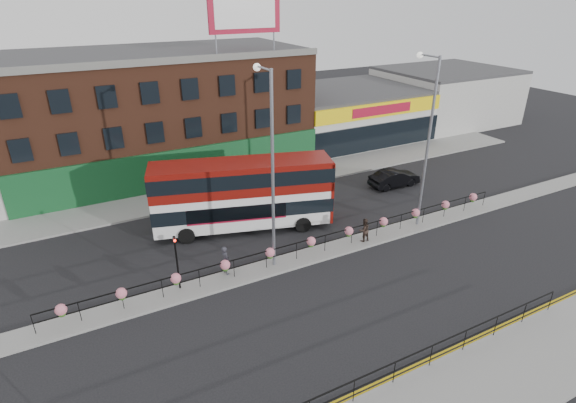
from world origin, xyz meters
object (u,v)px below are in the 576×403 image
car (394,178)px  lamp_column_east (427,129)px  pedestrian_b (364,230)px  lamp_column_west (270,156)px  double_decker_bus (243,188)px  pedestrian_a (225,260)px

car → lamp_column_east: bearing=154.4°
pedestrian_b → lamp_column_west: (-6.32, 0.48, 5.89)m
car → double_decker_bus: bearing=96.1°
car → pedestrian_a: size_ratio=2.50×
lamp_column_east → lamp_column_west: bearing=179.7°
double_decker_bus → lamp_column_east: lamp_column_east is taller
double_decker_bus → pedestrian_a: bearing=-123.4°
car → pedestrian_b: 10.10m
lamp_column_west → lamp_column_east: size_ratio=1.00×
lamp_column_east → pedestrian_a: bearing=179.1°
lamp_column_west → pedestrian_a: bearing=176.5°
double_decker_bus → pedestrian_b: double_decker_bus is taller
lamp_column_east → car: bearing=62.2°
double_decker_bus → lamp_column_east: bearing=-25.2°
pedestrian_b → lamp_column_east: bearing=-174.2°
double_decker_bus → car: 14.02m
lamp_column_west → lamp_column_east: bearing=-0.3°
pedestrian_a → pedestrian_b: pedestrian_a is taller
car → pedestrian_a: pedestrian_a is taller
car → lamp_column_east: size_ratio=0.39×
pedestrian_b → lamp_column_east: lamp_column_east is taller
pedestrian_b → lamp_column_west: lamp_column_west is taller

